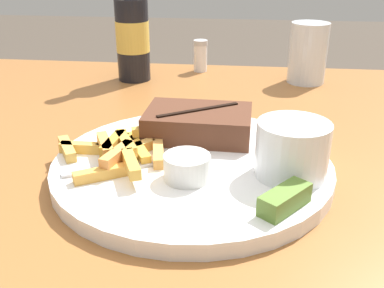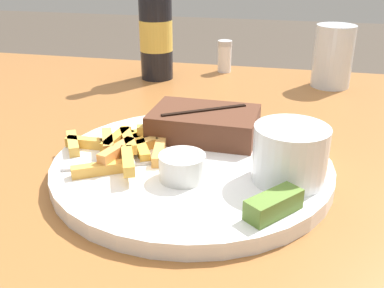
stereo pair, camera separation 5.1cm
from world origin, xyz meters
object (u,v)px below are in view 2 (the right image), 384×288
coleslaw_cup (290,151)px  steak_portion (207,124)px  fork_utensil (117,164)px  drinking_glass (333,56)px  dipping_sauce_cup (184,166)px  beer_bottle (156,33)px  pickle_spear (274,205)px  salt_shaker (225,56)px  dinner_plate (192,167)px

coleslaw_cup → steak_portion: bearing=138.3°
fork_utensil → drinking_glass: bearing=36.9°
steak_portion → coleslaw_cup: size_ratio=1.76×
fork_utensil → dipping_sauce_cup: bearing=-31.8°
coleslaw_cup → beer_bottle: (-0.27, 0.41, 0.04)m
coleslaw_cup → fork_utensil: size_ratio=0.61×
steak_portion → pickle_spear: size_ratio=2.29×
pickle_spear → salt_shaker: bearing=103.6°
pickle_spear → steak_portion: bearing=119.9°
dinner_plate → drinking_glass: size_ratio=2.85×
dipping_sauce_cup → pickle_spear: bearing=-26.3°
dipping_sauce_cup → drinking_glass: 0.48m
steak_portion → pickle_spear: bearing=-60.1°
dinner_plate → fork_utensil: fork_utensil is taller
dinner_plate → fork_utensil: size_ratio=2.52×
steak_portion → pickle_spear: steak_portion is taller
dinner_plate → coleslaw_cup: size_ratio=4.14×
dinner_plate → fork_utensil: (-0.08, -0.03, 0.01)m
dipping_sauce_cup → fork_utensil: dipping_sauce_cup is taller
steak_portion → salt_shaker: salt_shaker is taller
steak_portion → fork_utensil: steak_portion is taller
steak_portion → drinking_glass: drinking_glass is taller
dipping_sauce_cup → fork_utensil: (-0.08, 0.01, -0.01)m
coleslaw_cup → salt_shaker: bearing=106.8°
dipping_sauce_cup → beer_bottle: beer_bottle is taller
steak_portion → coleslaw_cup: coleslaw_cup is taller
coleslaw_cup → fork_utensil: 0.19m
drinking_glass → dipping_sauce_cup: bearing=-111.2°
pickle_spear → beer_bottle: bearing=118.4°
fork_utensil → salt_shaker: size_ratio=1.97×
pickle_spear → beer_bottle: 0.54m
fork_utensil → salt_shaker: salt_shaker is taller
coleslaw_cup → dipping_sauce_cup: bearing=-168.2°
dipping_sauce_cup → drinking_glass: (0.17, 0.45, 0.02)m
fork_utensil → drinking_glass: 0.50m
pickle_spear → salt_shaker: (-0.13, 0.55, 0.00)m
fork_utensil → beer_bottle: (-0.08, 0.42, 0.07)m
drinking_glass → salt_shaker: bearing=164.8°
dinner_plate → drinking_glass: (0.18, 0.40, 0.05)m
fork_utensil → salt_shaker: bearing=62.1°
beer_bottle → pickle_spear: bearing=-61.6°
salt_shaker → steak_portion: bearing=-84.3°
dinner_plate → fork_utensil: bearing=-157.3°
salt_shaker → pickle_spear: bearing=-76.4°
salt_shaker → drinking_glass: bearing=-15.2°
dipping_sauce_cup → beer_bottle: bearing=110.5°
drinking_glass → beer_bottle: bearing=-176.7°
coleslaw_cup → salt_shaker: coleslaw_cup is taller
pickle_spear → beer_bottle: (-0.26, 0.48, 0.06)m
steak_portion → drinking_glass: bearing=62.5°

